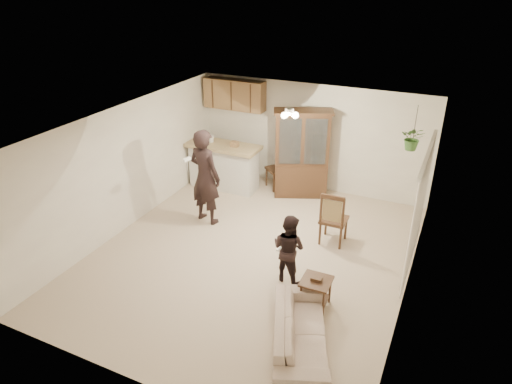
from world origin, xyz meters
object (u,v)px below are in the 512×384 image
at_px(child, 289,245).
at_px(side_table, 315,293).
at_px(sofa, 300,327).
at_px(china_hutch, 302,154).
at_px(chair_hutch_right, 333,228).
at_px(adult, 205,181).
at_px(chair_hutch_left, 278,176).
at_px(chair_bar, 208,169).

distance_m(child, side_table, 0.90).
relative_size(sofa, china_hutch, 0.92).
bearing_deg(child, chair_hutch_right, -90.15).
bearing_deg(adult, chair_hutch_left, -96.85).
bearing_deg(china_hutch, adult, -147.03).
relative_size(child, chair_hutch_right, 1.23).
distance_m(sofa, china_hutch, 4.88).
xyz_separation_m(sofa, child, (-0.72, 1.39, 0.31)).
height_order(adult, chair_hutch_right, adult).
bearing_deg(side_table, child, 143.45).
height_order(child, china_hutch, china_hutch).
xyz_separation_m(chair_bar, chair_hutch_left, (1.74, 0.33, 0.01)).
height_order(chair_hutch_left, chair_hutch_right, chair_hutch_right).
bearing_deg(chair_bar, side_table, -21.77).
relative_size(sofa, chair_hutch_left, 1.73).
height_order(adult, child, adult).
distance_m(sofa, adult, 3.98).
distance_m(sofa, side_table, 0.93).
bearing_deg(adult, chair_hutch_right, -161.38).
xyz_separation_m(china_hutch, side_table, (1.57, -3.63, -0.74)).
distance_m(sofa, child, 1.60).
xyz_separation_m(china_hutch, chair_hutch_right, (1.28, -1.68, -0.69)).
xyz_separation_m(adult, china_hutch, (1.35, 1.98, 0.10)).
relative_size(side_table, chair_bar, 0.53).
xyz_separation_m(child, chair_bar, (-3.29, 2.95, -0.38)).
xyz_separation_m(chair_bar, chair_hutch_right, (3.64, -1.48, 0.01)).
height_order(child, chair_hutch_right, child).
xyz_separation_m(sofa, chair_bar, (-4.01, 4.34, -0.07)).
bearing_deg(china_hutch, chair_bar, 162.08).
distance_m(chair_bar, chair_hutch_left, 1.77).
distance_m(adult, chair_hutch_left, 2.31).
distance_m(chair_hutch_left, chair_hutch_right, 2.63).
bearing_deg(chair_hutch_right, side_table, 98.00).
xyz_separation_m(side_table, chair_hutch_left, (-2.19, 3.76, 0.05)).
bearing_deg(china_hutch, chair_hutch_left, 145.77).
height_order(sofa, chair_bar, chair_bar).
bearing_deg(sofa, chair_hutch_right, -14.03).
height_order(sofa, china_hutch, china_hutch).
distance_m(child, chair_hutch_right, 1.56).
relative_size(sofa, adult, 1.04).
bearing_deg(chair_hutch_right, china_hutch, -53.08).
relative_size(adult, chair_bar, 1.71).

